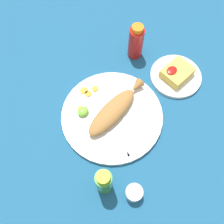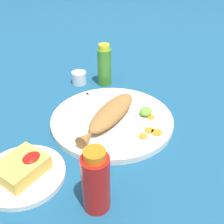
% 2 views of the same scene
% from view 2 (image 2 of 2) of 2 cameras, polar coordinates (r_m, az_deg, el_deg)
% --- Properties ---
extents(ground_plane, '(4.00, 4.00, 0.00)m').
position_cam_2_polar(ground_plane, '(0.85, 0.00, -2.13)').
color(ground_plane, navy).
extents(main_plate, '(0.37, 0.37, 0.02)m').
position_cam_2_polar(main_plate, '(0.84, 0.00, -1.63)').
color(main_plate, silver).
rests_on(main_plate, ground_plane).
extents(fried_fish, '(0.28, 0.10, 0.04)m').
position_cam_2_polar(fried_fish, '(0.82, -0.42, -0.40)').
color(fried_fish, '#996633').
rests_on(fried_fish, main_plate).
extents(fork_near, '(0.12, 0.16, 0.00)m').
position_cam_2_polar(fork_near, '(0.90, -4.20, 1.46)').
color(fork_near, silver).
rests_on(fork_near, main_plate).
extents(fork_far, '(0.03, 0.19, 0.00)m').
position_cam_2_polar(fork_far, '(0.92, -1.47, 2.28)').
color(fork_far, silver).
rests_on(fork_far, main_plate).
extents(carrot_slice_near, '(0.02, 0.02, 0.00)m').
position_cam_2_polar(carrot_slice_near, '(0.77, 6.31, -4.89)').
color(carrot_slice_near, orange).
rests_on(carrot_slice_near, main_plate).
extents(carrot_slice_mid, '(0.03, 0.03, 0.00)m').
position_cam_2_polar(carrot_slice_mid, '(0.79, 9.03, -4.09)').
color(carrot_slice_mid, orange).
rests_on(carrot_slice_mid, main_plate).
extents(carrot_slice_far, '(0.03, 0.03, 0.00)m').
position_cam_2_polar(carrot_slice_far, '(0.79, 7.56, -3.71)').
color(carrot_slice_far, orange).
rests_on(carrot_slice_far, main_plate).
extents(carrot_slice_extra, '(0.02, 0.02, 0.00)m').
position_cam_2_polar(carrot_slice_extra, '(0.85, 7.86, -0.99)').
color(carrot_slice_extra, orange).
rests_on(carrot_slice_extra, main_plate).
extents(lime_wedge_main, '(0.04, 0.04, 0.02)m').
position_cam_2_polar(lime_wedge_main, '(0.85, 6.91, 0.10)').
color(lime_wedge_main, '#6BB233').
rests_on(lime_wedge_main, main_plate).
extents(hot_sauce_bottle_red, '(0.06, 0.06, 0.15)m').
position_cam_2_polar(hot_sauce_bottle_red, '(0.58, -3.31, -13.89)').
color(hot_sauce_bottle_red, '#B21914').
rests_on(hot_sauce_bottle_red, ground_plane).
extents(hot_sauce_bottle_green, '(0.05, 0.05, 0.15)m').
position_cam_2_polar(hot_sauce_bottle_green, '(1.03, -1.56, 9.36)').
color(hot_sauce_bottle_green, '#3D8428').
rests_on(hot_sauce_bottle_green, ground_plane).
extents(salt_cup, '(0.05, 0.05, 0.05)m').
position_cam_2_polar(salt_cup, '(1.06, -6.67, 6.79)').
color(salt_cup, silver).
rests_on(salt_cup, ground_plane).
extents(side_plate_fries, '(0.20, 0.20, 0.01)m').
position_cam_2_polar(side_plate_fries, '(0.71, -17.57, -12.04)').
color(side_plate_fries, silver).
rests_on(side_plate_fries, ground_plane).
extents(fries_pile, '(0.11, 0.09, 0.04)m').
position_cam_2_polar(fries_pile, '(0.69, -17.86, -10.54)').
color(fries_pile, gold).
rests_on(fries_pile, side_plate_fries).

